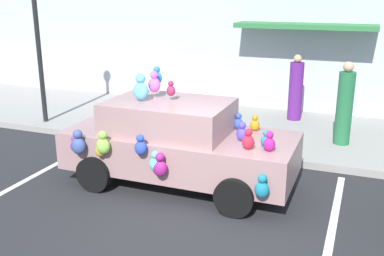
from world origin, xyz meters
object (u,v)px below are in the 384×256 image
pedestrian_by_lamp (296,90)px  street_lamp_post (37,27)px  pedestrian_near_shopfront (345,106)px  teddy_bear_on_sidewalk (138,118)px  plush_covered_car (177,142)px

pedestrian_by_lamp → street_lamp_post: bearing=-156.9°
street_lamp_post → pedestrian_near_shopfront: size_ratio=2.17×
teddy_bear_on_sidewalk → pedestrian_by_lamp: (3.31, 2.51, 0.43)m
pedestrian_near_shopfront → plush_covered_car: bearing=-131.6°
pedestrian_by_lamp → teddy_bear_on_sidewalk: bearing=-142.9°
plush_covered_car → pedestrian_near_shopfront: plush_covered_car is taller
teddy_bear_on_sidewalk → pedestrian_near_shopfront: size_ratio=0.42×
pedestrian_near_shopfront → pedestrian_by_lamp: 2.09m
pedestrian_near_shopfront → teddy_bear_on_sidewalk: bearing=-169.2°
pedestrian_near_shopfront → street_lamp_post: bearing=-172.7°
teddy_bear_on_sidewalk → pedestrian_by_lamp: bearing=37.1°
teddy_bear_on_sidewalk → pedestrian_by_lamp: 4.18m
teddy_bear_on_sidewalk → plush_covered_car: bearing=-47.9°
plush_covered_car → teddy_bear_on_sidewalk: plush_covered_car is taller
plush_covered_car → street_lamp_post: bearing=155.8°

